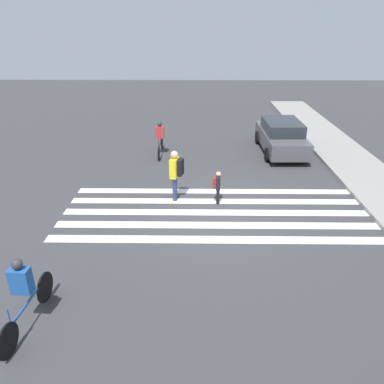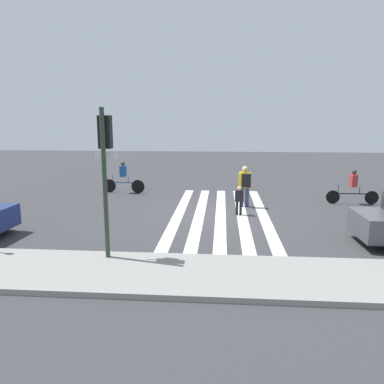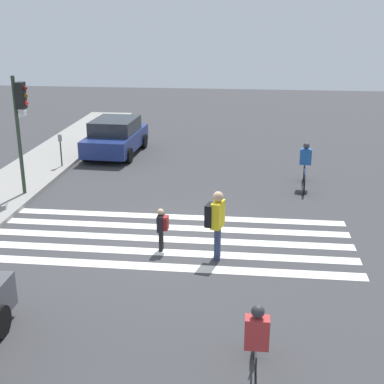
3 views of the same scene
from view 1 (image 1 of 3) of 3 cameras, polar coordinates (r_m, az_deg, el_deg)
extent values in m
plane|color=#38383A|center=(12.40, 3.54, -3.14)|extent=(60.00, 60.00, 0.00)
cube|color=silver|center=(13.91, 3.24, 0.13)|extent=(0.41, 10.00, 0.01)
cube|color=silver|center=(13.15, 3.38, -1.40)|extent=(0.41, 10.00, 0.01)
cube|color=silver|center=(12.40, 3.54, -3.12)|extent=(0.41, 10.00, 0.01)
cube|color=silver|center=(11.66, 3.73, -5.06)|extent=(0.41, 10.00, 0.01)
cube|color=silver|center=(10.94, 3.94, -7.25)|extent=(0.41, 10.00, 0.01)
cylinder|color=navy|center=(13.24, -2.59, 0.81)|extent=(0.16, 0.16, 0.85)
cylinder|color=navy|center=(13.03, -2.65, 0.41)|extent=(0.16, 0.16, 0.85)
cube|color=yellow|center=(12.84, -2.69, 3.71)|extent=(0.54, 0.34, 0.67)
sphere|color=tan|center=(12.68, -2.73, 5.69)|extent=(0.27, 0.27, 0.27)
cube|color=black|center=(12.88, -1.82, 3.79)|extent=(0.40, 0.26, 0.57)
cylinder|color=black|center=(12.99, 3.94, -0.43)|extent=(0.10, 0.10, 0.55)
cylinder|color=black|center=(12.86, 3.97, -0.70)|extent=(0.10, 0.10, 0.55)
cube|color=black|center=(12.72, 4.02, 1.45)|extent=(0.33, 0.17, 0.44)
sphere|color=tan|center=(12.61, 4.06, 2.73)|extent=(0.17, 0.17, 0.17)
cube|color=maroon|center=(12.71, 3.45, 1.44)|extent=(0.25, 0.13, 0.37)
cylinder|color=black|center=(17.00, -5.10, 5.80)|extent=(0.61, 0.04, 0.61)
cylinder|color=black|center=(18.60, -4.60, 7.50)|extent=(0.61, 0.04, 0.61)
cube|color=black|center=(17.75, -4.86, 7.20)|extent=(1.44, 0.04, 0.04)
cylinder|color=black|center=(17.98, -4.79, 7.97)|extent=(0.03, 0.03, 0.32)
cylinder|color=black|center=(17.08, -5.08, 7.20)|extent=(0.03, 0.03, 0.40)
cube|color=#B73333|center=(17.58, -4.92, 9.05)|extent=(0.24, 0.40, 0.55)
sphere|color=#333338|center=(17.48, -4.97, 10.30)|extent=(0.22, 0.22, 0.22)
cylinder|color=black|center=(8.25, -26.26, -19.69)|extent=(0.69, 0.10, 0.69)
cylinder|color=black|center=(9.25, -21.48, -13.35)|extent=(0.69, 0.10, 0.69)
cube|color=#1E4C8C|center=(8.61, -23.92, -15.38)|extent=(1.32, 0.14, 0.04)
cylinder|color=#1E4C8C|center=(8.70, -23.27, -13.47)|extent=(0.03, 0.03, 0.32)
cylinder|color=#1E4C8C|center=(8.12, -26.10, -16.79)|extent=(0.03, 0.03, 0.40)
cube|color=#1E5199|center=(8.26, -24.63, -12.19)|extent=(0.27, 0.42, 0.55)
sphere|color=#333338|center=(8.05, -25.13, -9.91)|extent=(0.22, 0.22, 0.22)
cube|color=#4C4C51|center=(18.46, 13.41, 7.80)|extent=(4.40, 1.82, 0.72)
cube|color=#23282D|center=(18.30, 13.60, 9.68)|extent=(2.43, 1.65, 0.54)
cylinder|color=black|center=(17.53, 17.01, 5.46)|extent=(0.64, 0.21, 0.64)
cylinder|color=black|center=(17.11, 11.47, 5.59)|extent=(0.64, 0.21, 0.64)
cylinder|color=black|center=(20.02, 14.91, 8.05)|extent=(0.64, 0.21, 0.64)
cylinder|color=black|center=(19.64, 10.01, 8.19)|extent=(0.64, 0.21, 0.64)
camera|label=2|loc=(18.95, 55.38, 8.06)|focal=35.00mm
camera|label=3|loc=(24.39, -3.06, 25.19)|focal=50.00mm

